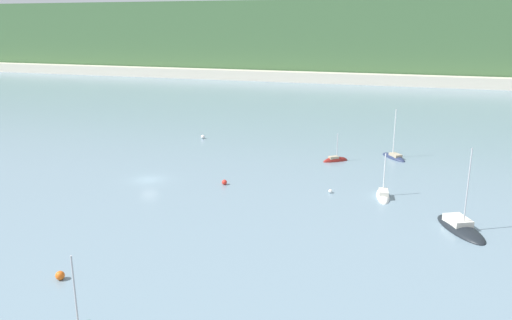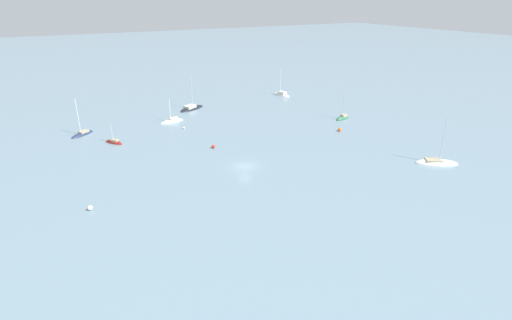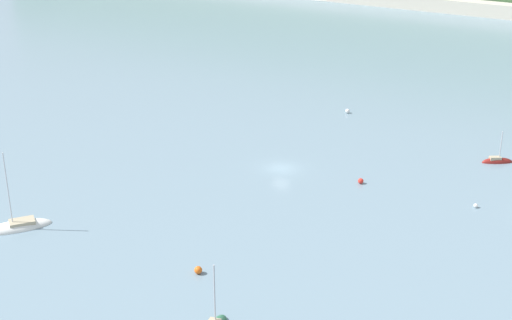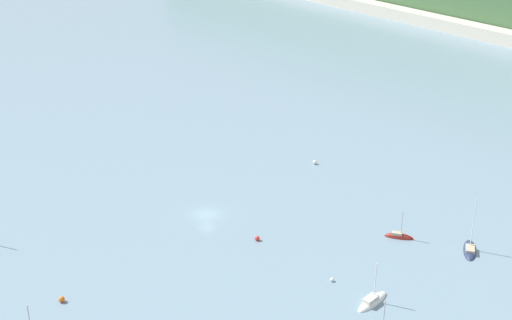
% 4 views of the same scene
% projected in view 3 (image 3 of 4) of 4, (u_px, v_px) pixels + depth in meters
% --- Properties ---
extents(ground_plane, '(600.00, 600.00, 0.00)m').
position_uv_depth(ground_plane, '(281.00, 168.00, 101.24)').
color(ground_plane, slate).
extents(sailboat_2, '(4.38, 3.67, 5.55)m').
position_uv_depth(sailboat_2, '(497.00, 162.00, 103.28)').
color(sailboat_2, maroon).
rests_on(sailboat_2, ground_plane).
extents(sailboat_6, '(6.73, 8.23, 10.51)m').
position_uv_depth(sailboat_6, '(17.00, 228.00, 84.15)').
color(sailboat_6, white).
rests_on(sailboat_6, ground_plane).
extents(mooring_buoy_0, '(0.54, 0.54, 0.54)m').
position_uv_depth(mooring_buoy_0, '(476.00, 206.00, 89.23)').
color(mooring_buoy_0, white).
rests_on(mooring_buoy_0, ground_plane).
extents(mooring_buoy_1, '(0.78, 0.78, 0.78)m').
position_uv_depth(mooring_buoy_1, '(348.00, 111.00, 124.49)').
color(mooring_buoy_1, white).
rests_on(mooring_buoy_1, ground_plane).
extents(mooring_buoy_2, '(0.75, 0.75, 0.75)m').
position_uv_depth(mooring_buoy_2, '(361.00, 181.00, 96.14)').
color(mooring_buoy_2, red).
rests_on(mooring_buoy_2, ground_plane).
extents(mooring_buoy_3, '(0.84, 0.84, 0.84)m').
position_uv_depth(mooring_buoy_3, '(198.00, 270.00, 74.43)').
color(mooring_buoy_3, orange).
rests_on(mooring_buoy_3, ground_plane).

